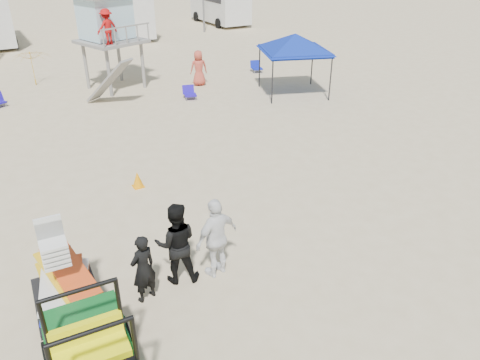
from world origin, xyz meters
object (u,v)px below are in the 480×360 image
lifeguard_tower (107,22)px  surf_trailer (63,283)px  canopy_blue (295,37)px  man_left (143,269)px

lifeguard_tower → surf_trailer: bearing=-109.9°
surf_trailer → lifeguard_tower: lifeguard_tower is taller
canopy_blue → surf_trailer: bearing=-141.9°
canopy_blue → lifeguard_tower: bearing=143.8°
lifeguard_tower → canopy_blue: size_ratio=1.16×
surf_trailer → man_left: bearing=-11.2°
surf_trailer → lifeguard_tower: size_ratio=0.52×
surf_trailer → lifeguard_tower: 16.41m
surf_trailer → lifeguard_tower: (5.52, 15.27, 2.37)m
surf_trailer → canopy_blue: size_ratio=0.61×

